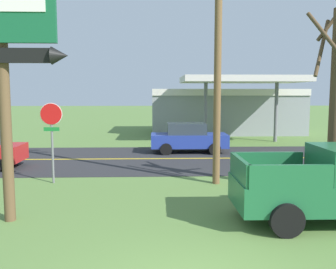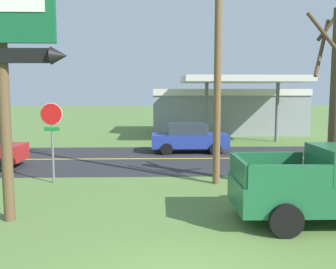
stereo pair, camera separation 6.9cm
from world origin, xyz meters
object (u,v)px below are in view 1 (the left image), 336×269
at_px(utility_pole, 218,35).
at_px(car_blue_near_lane, 188,138).
at_px(bare_tree, 336,96).
at_px(stop_sign, 52,128).
at_px(gas_station, 225,109).
at_px(motel_sign, 2,31).

distance_m(utility_pole, car_blue_near_lane, 8.46).
distance_m(utility_pole, bare_tree, 4.43).
bearing_deg(stop_sign, gas_station, 60.61).
bearing_deg(bare_tree, gas_station, 89.83).
xyz_separation_m(stop_sign, bare_tree, (9.52, -1.88, 1.17)).
bearing_deg(car_blue_near_lane, stop_sign, -129.26).
distance_m(stop_sign, utility_pole, 6.85).
xyz_separation_m(motel_sign, utility_pole, (5.96, 3.91, 0.53)).
bearing_deg(stop_sign, bare_tree, -11.17).
bearing_deg(stop_sign, motel_sign, -89.64).
xyz_separation_m(stop_sign, utility_pole, (5.99, -0.28, 3.30)).
xyz_separation_m(stop_sign, car_blue_near_lane, (5.62, 6.87, -1.20)).
distance_m(stop_sign, bare_tree, 9.78).
relative_size(motel_sign, stop_sign, 2.35).
xyz_separation_m(motel_sign, stop_sign, (-0.03, 4.19, -2.77)).
bearing_deg(car_blue_near_lane, utility_pole, -87.01).
bearing_deg(car_blue_near_lane, motel_sign, -116.82).
bearing_deg(bare_tree, utility_pole, 155.62).
distance_m(motel_sign, bare_tree, 9.90).
xyz_separation_m(motel_sign, bare_tree, (9.50, 2.30, -1.60)).
distance_m(stop_sign, car_blue_near_lane, 8.95).
distance_m(motel_sign, gas_station, 23.42).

